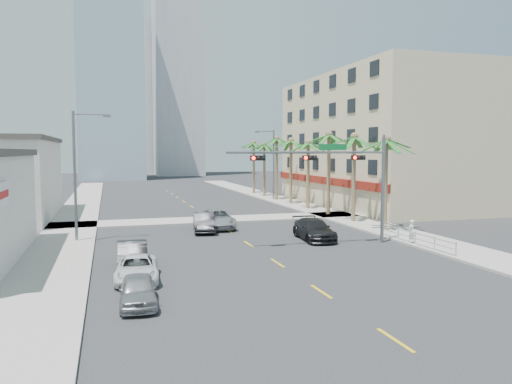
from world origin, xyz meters
TOP-DOWN VIEW (x-y plane):
  - ground at (0.00, 0.00)m, footprint 260.00×260.00m
  - sidewalk_right at (12.00, 20.00)m, footprint 4.00×120.00m
  - sidewalk_left at (-12.00, 20.00)m, footprint 4.00×120.00m
  - sidewalk_cross at (0.00, 22.00)m, footprint 80.00×4.00m
  - building_right at (21.99, 30.00)m, footprint 15.25×28.00m
  - tower_far_left at (-8.00, 95.00)m, footprint 14.00×14.00m
  - tower_far_right at (9.00, 110.00)m, footprint 12.00×12.00m
  - tower_far_center at (-3.00, 125.00)m, footprint 16.00×16.00m
  - traffic_signal_mast at (5.78, 7.95)m, footprint 11.12×0.54m
  - palm_tree_0 at (11.60, 12.00)m, footprint 4.80×4.80m
  - palm_tree_1 at (11.60, 17.20)m, footprint 4.80×4.80m
  - palm_tree_2 at (11.60, 22.40)m, footprint 4.80×4.80m
  - palm_tree_3 at (11.60, 27.60)m, footprint 4.80×4.80m
  - palm_tree_4 at (11.60, 32.80)m, footprint 4.80×4.80m
  - palm_tree_5 at (11.60, 38.00)m, footprint 4.80×4.80m
  - palm_tree_6 at (11.60, 43.20)m, footprint 4.80×4.80m
  - palm_tree_7 at (11.60, 48.40)m, footprint 4.80×4.80m
  - streetlight_left at (-11.00, 14.00)m, footprint 2.55×0.25m
  - streetlight_right at (11.00, 38.00)m, footprint 2.55×0.25m
  - guardrail at (10.30, 6.00)m, footprint 0.08×8.08m
  - car_parked_near at (-7.97, -1.69)m, footprint 1.63×3.72m
  - car_parked_mid at (-7.88, 4.89)m, footprint 1.65×4.44m
  - car_parked_far at (-7.80, 2.23)m, footprint 2.31×4.48m
  - car_lane_left at (-1.93, 15.98)m, footprint 2.18×4.73m
  - car_lane_center at (-0.57, 17.53)m, footprint 2.88×5.62m
  - car_lane_right at (4.90, 10.29)m, footprint 2.46×5.23m
  - pedestrian at (10.30, 6.48)m, footprint 0.67×0.56m

SIDE VIEW (x-z plane):
  - ground at x=0.00m, z-range 0.00..0.00m
  - sidewalk_right at x=12.00m, z-range 0.00..0.15m
  - sidewalk_left at x=-12.00m, z-range 0.00..0.15m
  - sidewalk_cross at x=0.00m, z-range 0.00..0.15m
  - car_parked_far at x=-7.80m, z-range 0.00..1.21m
  - car_parked_near at x=-7.97m, z-range 0.00..1.25m
  - guardrail at x=10.30m, z-range 0.17..1.17m
  - car_parked_mid at x=-7.88m, z-range 0.00..1.45m
  - car_lane_right at x=4.90m, z-range 0.00..1.48m
  - car_lane_left at x=-1.93m, z-range 0.00..1.50m
  - car_lane_center at x=-0.57m, z-range 0.00..1.52m
  - pedestrian at x=10.30m, z-range 0.15..1.72m
  - streetlight_left at x=-11.00m, z-range 0.56..9.56m
  - streetlight_right at x=11.00m, z-range 0.56..9.56m
  - traffic_signal_mast at x=5.78m, z-range 1.46..8.66m
  - palm_tree_0 at x=11.60m, z-range 3.18..10.98m
  - palm_tree_3 at x=11.60m, z-range 3.18..10.98m
  - palm_tree_6 at x=11.60m, z-range 3.18..10.98m
  - palm_tree_1 at x=11.60m, z-range 3.35..11.51m
  - palm_tree_4 at x=11.60m, z-range 3.35..11.51m
  - palm_tree_7 at x=11.60m, z-range 3.35..11.51m
  - building_right at x=21.99m, z-range 0.00..15.00m
  - palm_tree_2 at x=11.60m, z-range 3.52..12.04m
  - palm_tree_5 at x=11.60m, z-range 3.52..12.04m
  - tower_far_center at x=-3.00m, z-range 0.00..42.00m
  - tower_far_left at x=-8.00m, z-range 0.00..48.00m
  - tower_far_right at x=9.00m, z-range 0.00..60.00m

